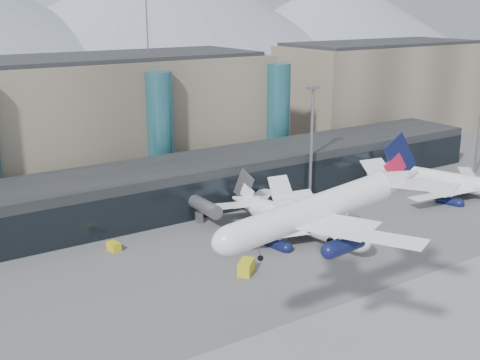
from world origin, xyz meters
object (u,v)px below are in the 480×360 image
at_px(jet_parked_mid, 289,212).
at_px(veh_c, 351,220).
at_px(veh_g, 342,210).
at_px(jet_parked_right, 446,176).
at_px(veh_b, 114,246).
at_px(hero_jet, 332,198).
at_px(veh_h, 246,267).
at_px(veh_d, 311,199).
at_px(lightmast_mid, 312,136).

relative_size(jet_parked_mid, veh_c, 11.82).
xyz_separation_m(veh_c, veh_g, (3.03, 5.71, -0.13)).
height_order(jet_parked_right, veh_b, jet_parked_right).
distance_m(hero_jet, jet_parked_mid, 44.00).
bearing_deg(jet_parked_mid, hero_jet, 139.26).
distance_m(veh_g, veh_h, 36.23).
bearing_deg(veh_g, veh_d, 133.01).
distance_m(veh_c, veh_g, 6.46).
height_order(lightmast_mid, veh_b, lightmast_mid).
bearing_deg(veh_b, jet_parked_right, -107.05).
distance_m(veh_d, veh_g, 9.35).
relative_size(jet_parked_right, veh_c, 11.86).
xyz_separation_m(lightmast_mid, veh_g, (-1.56, -12.81, -13.70)).
bearing_deg(veh_d, lightmast_mid, 12.91).
xyz_separation_m(hero_jet, veh_c, (34.77, 32.07, -19.83)).
relative_size(hero_jet, veh_d, 10.80).
height_order(veh_d, veh_h, veh_h).
relative_size(lightmast_mid, veh_d, 8.84).
relative_size(veh_g, veh_h, 0.62).
relative_size(lightmast_mid, veh_h, 6.48).
relative_size(jet_parked_right, veh_h, 9.24).
height_order(hero_jet, veh_c, hero_jet).
height_order(jet_parked_mid, veh_d, jet_parked_mid).
xyz_separation_m(jet_parked_right, veh_c, (-32.63, -2.91, -3.58)).
distance_m(jet_parked_mid, veh_d, 20.28).
bearing_deg(veh_b, veh_h, -154.35).
bearing_deg(veh_b, veh_g, -108.54).
bearing_deg(hero_jet, lightmast_mid, 57.20).
bearing_deg(jet_parked_right, veh_b, 63.12).
relative_size(lightmast_mid, jet_parked_right, 0.70).
bearing_deg(lightmast_mid, veh_c, -103.92).
bearing_deg(lightmast_mid, veh_g, -96.96).
distance_m(jet_parked_mid, veh_h, 20.25).
bearing_deg(jet_parked_mid, jet_parked_right, -99.81).
relative_size(lightmast_mid, hero_jet, 0.82).
xyz_separation_m(veh_b, veh_h, (14.77, -21.22, 0.32)).
height_order(hero_jet, veh_g, hero_jet).
distance_m(jet_parked_right, veh_b, 78.92).
xyz_separation_m(veh_g, veh_h, (-33.72, -13.24, 0.37)).
xyz_separation_m(hero_jet, veh_h, (4.08, 24.55, -19.59)).
relative_size(veh_b, veh_c, 0.87).
xyz_separation_m(jet_parked_mid, veh_g, (16.74, 2.73, -3.72)).
xyz_separation_m(jet_parked_right, veh_b, (-78.09, 10.78, -3.67)).
relative_size(jet_parked_mid, veh_b, 13.66).
bearing_deg(veh_g, jet_parked_right, 32.50).
relative_size(hero_jet, jet_parked_mid, 0.86).
bearing_deg(veh_g, jet_parked_mid, -132.82).
height_order(jet_parked_right, veh_h, jet_parked_right).
relative_size(veh_d, veh_h, 0.73).
relative_size(veh_c, veh_d, 1.06).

